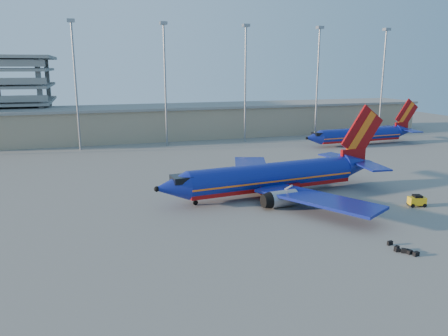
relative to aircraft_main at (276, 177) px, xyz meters
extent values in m
plane|color=slate|center=(-3.42, 0.09, -2.74)|extent=(220.00, 220.00, 0.00)
cube|color=gray|center=(6.58, 58.09, 1.26)|extent=(120.00, 15.00, 8.00)
cube|color=slate|center=(6.58, 58.09, 5.46)|extent=(122.00, 16.00, 0.60)
cylinder|color=gray|center=(-28.42, 46.09, 11.26)|extent=(0.44, 0.44, 28.00)
cube|color=gray|center=(-28.42, 46.09, 25.56)|extent=(1.60, 1.60, 0.70)
cylinder|color=gray|center=(-8.42, 46.09, 11.26)|extent=(0.44, 0.44, 28.00)
cube|color=gray|center=(-8.42, 46.09, 25.56)|extent=(1.60, 1.60, 0.70)
cylinder|color=gray|center=(11.58, 46.09, 11.26)|extent=(0.44, 0.44, 28.00)
cube|color=gray|center=(11.58, 46.09, 25.56)|extent=(1.60, 1.60, 0.70)
cylinder|color=gray|center=(31.58, 46.09, 11.26)|extent=(0.44, 0.44, 28.00)
cube|color=gray|center=(31.58, 46.09, 25.56)|extent=(1.60, 1.60, 0.70)
cylinder|color=gray|center=(51.58, 46.09, 11.26)|extent=(0.44, 0.44, 28.00)
cube|color=gray|center=(51.58, 46.09, 25.56)|extent=(1.60, 1.60, 0.70)
cylinder|color=navy|center=(-0.90, -0.10, 0.17)|extent=(26.18, 6.80, 3.99)
cube|color=maroon|center=(-0.90, -0.10, -0.85)|extent=(26.10, 6.05, 1.40)
cube|color=orange|center=(-0.90, -0.10, -0.10)|extent=(26.19, 6.85, 0.24)
cone|color=navy|center=(-16.03, -1.77, 0.17)|extent=(4.94, 4.47, 3.99)
cube|color=black|center=(-14.63, -1.61, 1.20)|extent=(2.88, 3.07, 0.86)
cone|color=navy|center=(14.76, 1.63, 0.55)|extent=(6.02, 4.58, 3.99)
cube|color=maroon|center=(13.90, 1.53, 2.01)|extent=(4.57, 1.09, 2.37)
cube|color=maroon|center=(15.40, 1.70, 5.79)|extent=(7.91, 1.21, 8.61)
cube|color=orange|center=(15.19, 1.67, 5.79)|extent=(5.29, 1.03, 6.75)
cube|color=navy|center=(13.93, 5.23, 1.14)|extent=(5.24, 7.57, 0.24)
cube|color=navy|center=(14.73, -2.07, 1.14)|extent=(3.91, 7.19, 0.24)
cube|color=navy|center=(-0.33, 9.52, -0.80)|extent=(10.23, 17.58, 0.38)
cube|color=navy|center=(1.75, -9.36, -0.80)|extent=(13.10, 17.17, 0.38)
cube|color=maroon|center=(-0.37, -0.04, -1.28)|extent=(6.90, 4.89, 1.08)
cylinder|color=gray|center=(-2.80, 5.34, -1.50)|extent=(4.11, 2.68, 2.27)
cylinder|color=gray|center=(-1.58, -5.82, -1.50)|extent=(4.11, 2.68, 2.27)
cylinder|color=gray|center=(-12.70, -1.40, -2.15)|extent=(0.29, 0.29, 1.19)
cylinder|color=black|center=(-12.70, -1.40, -2.40)|extent=(0.72, 0.34, 0.69)
cylinder|color=black|center=(0.40, 2.87, -2.29)|extent=(0.97, 0.69, 0.91)
cylinder|color=black|center=(1.01, -2.71, -2.29)|extent=(0.97, 0.69, 0.91)
cylinder|color=navy|center=(36.44, 33.00, -0.27)|extent=(22.08, 4.62, 3.38)
cube|color=maroon|center=(36.44, 33.00, -1.14)|extent=(22.04, 3.98, 1.19)
cube|color=orange|center=(36.44, 33.00, -0.50)|extent=(22.08, 4.65, 0.20)
cone|color=navy|center=(23.58, 32.27, -0.27)|extent=(4.02, 3.59, 3.38)
cube|color=black|center=(24.77, 32.33, 0.59)|extent=(2.32, 2.50, 0.73)
cone|color=navy|center=(49.76, 33.75, 0.05)|extent=(4.93, 3.64, 3.38)
cube|color=maroon|center=(49.03, 33.71, 1.28)|extent=(3.86, 0.72, 2.01)
cube|color=maroon|center=(50.30, 33.78, 4.48)|extent=(6.71, 0.67, 7.29)
cube|color=orange|center=(50.12, 33.77, 4.48)|extent=(4.48, 0.64, 5.72)
cube|color=navy|center=(49.21, 36.83, 0.55)|extent=(4.18, 6.36, 0.20)
cube|color=navy|center=(49.57, 30.63, 0.55)|extent=(3.60, 6.20, 0.20)
cylinder|color=black|center=(36.44, 33.00, -2.33)|extent=(0.67, 0.67, 0.82)
cube|color=gold|center=(16.20, -10.84, -1.96)|extent=(2.43, 1.74, 1.05)
cube|color=black|center=(16.20, -10.84, -1.33)|extent=(1.29, 1.36, 0.37)
cylinder|color=black|center=(15.52, -10.09, -2.47)|extent=(0.57, 0.31, 0.54)
cylinder|color=black|center=(15.25, -11.20, -2.47)|extent=(0.57, 0.31, 0.54)
cylinder|color=black|center=(17.15, -10.48, -2.47)|extent=(0.57, 0.31, 0.54)
cylinder|color=black|center=(16.88, -11.60, -2.47)|extent=(0.57, 0.31, 0.54)
cube|color=black|center=(4.14, -23.18, -2.51)|extent=(0.64, 0.61, 0.47)
cube|color=black|center=(4.82, -24.17, -2.52)|extent=(0.65, 0.46, 0.43)
cube|color=black|center=(4.52, -23.58, -2.54)|extent=(0.59, 0.50, 0.39)
cube|color=black|center=(3.74, -22.55, -2.47)|extent=(0.66, 0.55, 0.54)
cube|color=black|center=(3.71, -22.80, -2.55)|extent=(0.55, 0.43, 0.39)
cube|color=black|center=(4.48, -23.22, -2.56)|extent=(0.56, 0.35, 0.36)
cube|color=black|center=(4.06, -21.07, -2.50)|extent=(0.59, 0.30, 0.47)
camera|label=1|loc=(-25.86, -57.65, 16.04)|focal=35.00mm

